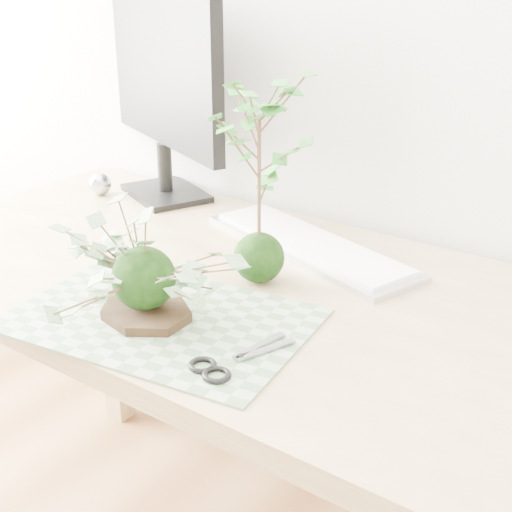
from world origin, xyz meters
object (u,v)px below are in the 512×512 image
(keyboard, at_px, (310,245))
(maple_kokedama, at_px, (259,135))
(monitor, at_px, (163,83))
(desk, at_px, (272,334))
(ivy_kokedama, at_px, (142,250))

(keyboard, bearing_deg, maple_kokedama, -70.84)
(maple_kokedama, relative_size, monitor, 0.77)
(keyboard, height_order, monitor, monitor)
(desk, bearing_deg, keyboard, 102.76)
(maple_kokedama, bearing_deg, desk, -18.99)
(maple_kokedama, distance_m, keyboard, 0.31)
(desk, bearing_deg, ivy_kokedama, -116.26)
(keyboard, relative_size, monitor, 1.05)
(desk, height_order, monitor, monitor)
(monitor, bearing_deg, desk, -5.97)
(maple_kokedama, relative_size, keyboard, 0.73)
(desk, distance_m, ivy_kokedama, 0.31)
(desk, xyz_separation_m, keyboard, (-0.04, 0.19, 0.10))
(monitor, bearing_deg, keyboard, 12.35)
(ivy_kokedama, distance_m, maple_kokedama, 0.27)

